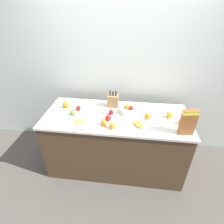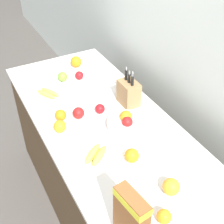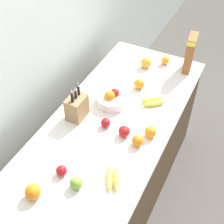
# 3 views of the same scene
# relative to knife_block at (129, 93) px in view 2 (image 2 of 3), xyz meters

# --- Properties ---
(ground_plane) EXTENTS (14.00, 14.00, 0.00)m
(ground_plane) POSITION_rel_knife_block_xyz_m (0.07, -0.23, -0.97)
(ground_plane) COLOR #514C47
(wall_back) EXTENTS (9.00, 0.06, 2.60)m
(wall_back) POSITION_rel_knife_block_xyz_m (0.07, 0.38, 0.33)
(wall_back) COLOR silver
(wall_back) RESTS_ON ground_plane
(counter) EXTENTS (1.87, 0.79, 0.89)m
(counter) POSITION_rel_knife_block_xyz_m (0.07, -0.23, -0.53)
(counter) COLOR #4C3823
(counter) RESTS_ON ground_plane
(knife_block) EXTENTS (0.15, 0.11, 0.27)m
(knife_block) POSITION_rel_knife_block_xyz_m (0.00, 0.00, 0.00)
(knife_block) COLOR #937047
(knife_block) RESTS_ON counter
(cereal_box) EXTENTS (0.17, 0.08, 0.30)m
(cereal_box) POSITION_rel_knife_block_xyz_m (0.87, -0.51, 0.08)
(cereal_box) COLOR brown
(cereal_box) RESTS_ON counter
(fruit_bowl) EXTENTS (0.23, 0.23, 0.12)m
(fruit_bowl) POSITION_rel_knife_block_xyz_m (0.23, -0.15, -0.04)
(fruit_bowl) COLOR silver
(fruit_bowl) RESTS_ON counter
(banana_bunch_left) EXTENTS (0.17, 0.18, 0.04)m
(banana_bunch_left) POSITION_rel_knife_block_xyz_m (0.35, -0.42, -0.07)
(banana_bunch_left) COLOR yellow
(banana_bunch_left) RESTS_ON counter
(banana_bunch_right) EXTENTS (0.18, 0.14, 0.04)m
(banana_bunch_right) POSITION_rel_knife_block_xyz_m (-0.35, -0.45, -0.07)
(banana_bunch_right) COLOR yellow
(banana_bunch_right) RESTS_ON counter
(apple_near_bananas) EXTENTS (0.06, 0.06, 0.06)m
(apple_near_bananas) POSITION_rel_knife_block_xyz_m (0.00, -0.22, -0.05)
(apple_near_bananas) COLOR #A31419
(apple_near_bananas) RESTS_ON counter
(apple_by_knife_block) EXTENTS (0.08, 0.08, 0.08)m
(apple_by_knife_block) POSITION_rel_knife_block_xyz_m (-0.02, -0.36, -0.05)
(apple_by_knife_block) COLOR red
(apple_by_knife_block) RESTS_ON counter
(apple_front) EXTENTS (0.07, 0.07, 0.07)m
(apple_front) POSITION_rel_knife_block_xyz_m (-0.49, -0.29, -0.05)
(apple_front) COLOR #6B9E33
(apple_front) RESTS_ON counter
(apple_rear) EXTENTS (0.06, 0.06, 0.06)m
(apple_rear) POSITION_rel_knife_block_xyz_m (-0.45, -0.17, -0.05)
(apple_rear) COLOR #A31419
(apple_rear) RESTS_ON counter
(orange_front_left) EXTENTS (0.08, 0.08, 0.08)m
(orange_front_left) POSITION_rel_knife_block_xyz_m (0.05, -0.51, -0.05)
(orange_front_left) COLOR orange
(orange_front_left) RESTS_ON counter
(orange_near_bowl) EXTENTS (0.07, 0.07, 0.07)m
(orange_near_bowl) POSITION_rel_knife_block_xyz_m (-0.05, -0.47, -0.05)
(orange_near_bowl) COLOR orange
(orange_near_bowl) RESTS_ON counter
(orange_mid_left) EXTENTS (0.07, 0.07, 0.07)m
(orange_mid_left) POSITION_rel_knife_block_xyz_m (0.86, -0.33, -0.05)
(orange_mid_left) COLOR orange
(orange_mid_left) RESTS_ON counter
(orange_front_center) EXTENTS (0.08, 0.08, 0.08)m
(orange_front_center) POSITION_rel_knife_block_xyz_m (0.47, -0.26, -0.05)
(orange_front_center) COLOR orange
(orange_front_center) RESTS_ON counter
(orange_by_cereal) EXTENTS (0.09, 0.09, 0.09)m
(orange_by_cereal) POSITION_rel_knife_block_xyz_m (-0.64, -0.11, -0.04)
(orange_by_cereal) COLOR orange
(orange_by_cereal) RESTS_ON counter
(orange_back_center) EXTENTS (0.09, 0.09, 0.09)m
(orange_back_center) POSITION_rel_knife_block_xyz_m (0.74, -0.20, -0.04)
(orange_back_center) COLOR orange
(orange_back_center) RESTS_ON counter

